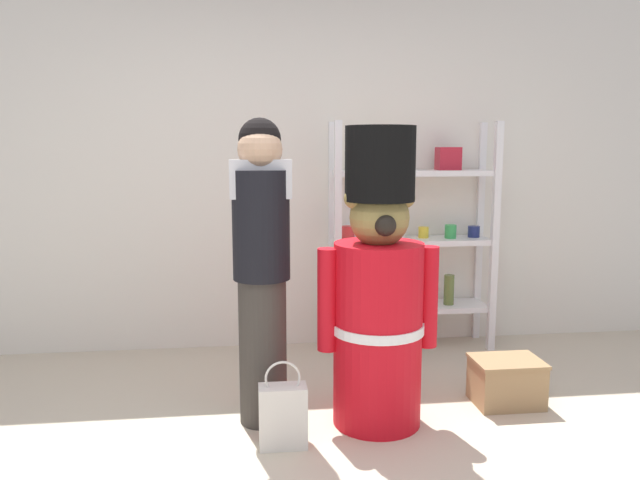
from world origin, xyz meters
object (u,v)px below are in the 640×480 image
Objects in this scene: merchandise_shelf at (411,232)px; person_shopper at (262,262)px; shopping_bag at (283,415)px; display_crate at (506,381)px; teddy_bear_guard at (378,295)px.

person_shopper is at bearing -134.56° from merchandise_shelf.
shopping_bag is 1.14× the size of display_crate.
shopping_bag is 1.37m from display_crate.
person_shopper is at bearing 171.40° from teddy_bear_guard.
display_crate is (0.80, 0.14, -0.57)m from teddy_bear_guard.
merchandise_shelf is 1.91m from shopping_bag.
shopping_bag reaches higher than display_crate.
display_crate is at bearing -75.36° from merchandise_shelf.
display_crate is (1.32, 0.36, -0.03)m from shopping_bag.
merchandise_shelf is at bearing 54.40° from shopping_bag.
person_shopper is 0.79m from shopping_bag.
merchandise_shelf reaches higher than teddy_bear_guard.
merchandise_shelf is 4.25× the size of display_crate.
shopping_bag is at bearing -164.78° from display_crate.
person_shopper reaches higher than shopping_bag.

